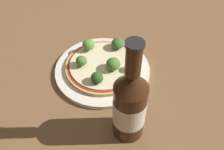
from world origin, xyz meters
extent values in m
plane|color=brown|center=(0.00, 0.00, 0.00)|extent=(3.00, 3.00, 0.00)
cylinder|color=silver|center=(0.01, -0.01, 0.01)|extent=(0.25, 0.25, 0.01)
cylinder|color=tan|center=(0.01, -0.01, 0.02)|extent=(0.20, 0.20, 0.01)
cylinder|color=maroon|center=(0.01, -0.01, 0.02)|extent=(0.18, 0.18, 0.00)
cylinder|color=beige|center=(0.01, -0.01, 0.02)|extent=(0.17, 0.17, 0.00)
cylinder|color=#7A9E5B|center=(-0.05, 0.02, 0.03)|extent=(0.01, 0.01, 0.01)
ellipsoid|color=#568E3D|center=(-0.05, 0.02, 0.04)|extent=(0.03, 0.03, 0.03)
cylinder|color=#7A9E5B|center=(-0.03, -0.04, 0.03)|extent=(0.01, 0.01, 0.01)
ellipsoid|color=#477A33|center=(-0.03, -0.04, 0.04)|extent=(0.03, 0.03, 0.03)
cylinder|color=#7A9E5B|center=(0.04, -0.01, 0.03)|extent=(0.01, 0.01, 0.01)
ellipsoid|color=#477A33|center=(0.04, -0.01, 0.04)|extent=(0.04, 0.04, 0.03)
cylinder|color=#7A9E5B|center=(0.08, 0.01, 0.03)|extent=(0.01, 0.01, 0.01)
ellipsoid|color=#386628|center=(0.08, 0.01, 0.04)|extent=(0.02, 0.02, 0.02)
cylinder|color=#7A9E5B|center=(0.01, 0.06, 0.03)|extent=(0.01, 0.01, 0.01)
ellipsoid|color=#386628|center=(0.01, 0.06, 0.04)|extent=(0.03, 0.03, 0.03)
cylinder|color=#7A9E5B|center=(0.03, -0.07, 0.03)|extent=(0.01, 0.01, 0.01)
ellipsoid|color=#2D5123|center=(0.03, -0.07, 0.04)|extent=(0.03, 0.03, 0.03)
cylinder|color=#381E0F|center=(0.15, -0.13, 0.07)|extent=(0.07, 0.07, 0.14)
cylinder|color=beige|center=(0.15, -0.13, 0.07)|extent=(0.07, 0.07, 0.06)
cone|color=#381E0F|center=(0.15, -0.13, 0.16)|extent=(0.07, 0.07, 0.04)
cylinder|color=#381E0F|center=(0.15, -0.13, 0.21)|extent=(0.03, 0.03, 0.06)
cylinder|color=black|center=(0.15, -0.13, 0.25)|extent=(0.03, 0.03, 0.01)
camera|label=1|loc=(0.28, -0.40, 0.50)|focal=42.00mm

